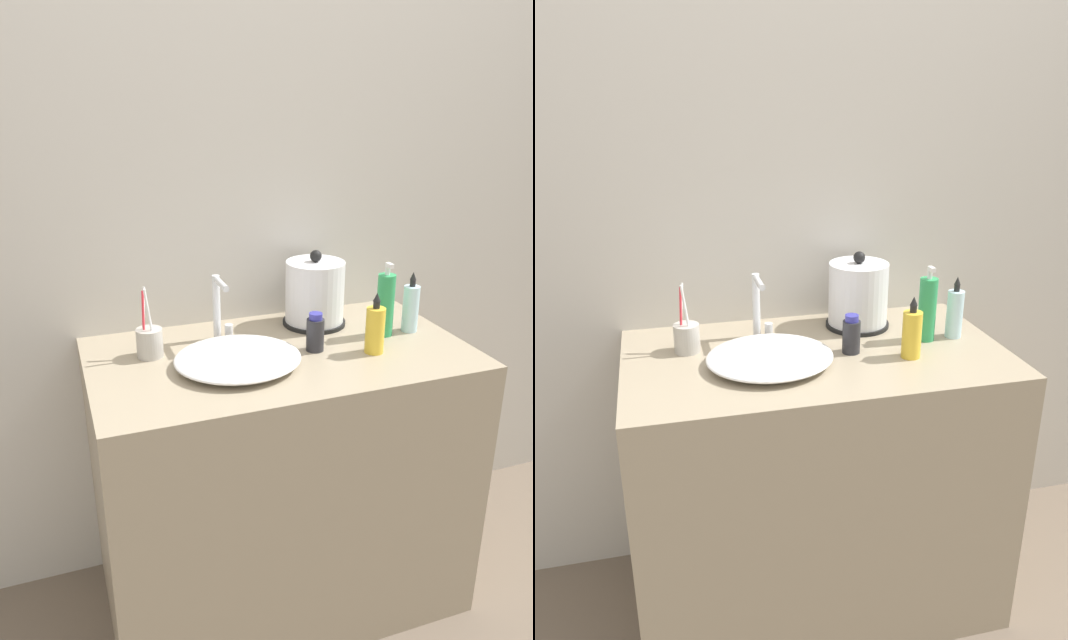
% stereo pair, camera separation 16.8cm
% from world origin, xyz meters
% --- Properties ---
extents(wall_back, '(6.00, 0.04, 2.60)m').
position_xyz_m(wall_back, '(0.00, 0.61, 1.30)').
color(wall_back, beige).
rests_on(wall_back, ground_plane).
extents(vanity_counter, '(1.05, 0.59, 0.83)m').
position_xyz_m(vanity_counter, '(0.00, 0.30, 0.42)').
color(vanity_counter, gray).
rests_on(vanity_counter, ground_plane).
extents(sink_basin, '(0.34, 0.31, 0.04)m').
position_xyz_m(sink_basin, '(-0.14, 0.25, 0.85)').
color(sink_basin, white).
rests_on(sink_basin, vanity_counter).
extents(faucet, '(0.06, 0.12, 0.19)m').
position_xyz_m(faucet, '(-0.13, 0.44, 0.94)').
color(faucet, silver).
rests_on(faucet, vanity_counter).
extents(electric_kettle, '(0.19, 0.19, 0.23)m').
position_xyz_m(electric_kettle, '(0.18, 0.46, 0.93)').
color(electric_kettle, black).
rests_on(electric_kettle, vanity_counter).
extents(toothbrush_cup, '(0.07, 0.07, 0.20)m').
position_xyz_m(toothbrush_cup, '(-0.35, 0.39, 0.88)').
color(toothbrush_cup, '#B7B2A8').
rests_on(toothbrush_cup, vanity_counter).
extents(lotion_bottle, '(0.05, 0.05, 0.22)m').
position_xyz_m(lotion_bottle, '(0.33, 0.31, 0.93)').
color(lotion_bottle, '#2D9956').
rests_on(lotion_bottle, vanity_counter).
extents(shampoo_bottle, '(0.05, 0.05, 0.18)m').
position_xyz_m(shampoo_bottle, '(0.42, 0.31, 0.91)').
color(shampoo_bottle, silver).
rests_on(shampoo_bottle, vanity_counter).
extents(mouthwash_bottle, '(0.05, 0.05, 0.17)m').
position_xyz_m(mouthwash_bottle, '(0.24, 0.21, 0.90)').
color(mouthwash_bottle, gold).
rests_on(mouthwash_bottle, vanity_counter).
extents(hand_cream_bottle, '(0.05, 0.05, 0.11)m').
position_xyz_m(hand_cream_bottle, '(0.09, 0.27, 0.88)').
color(hand_cream_bottle, '#28282D').
rests_on(hand_cream_bottle, vanity_counter).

